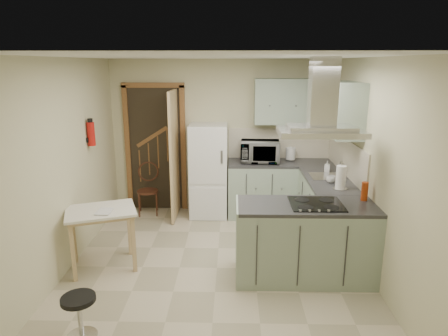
{
  "coord_description": "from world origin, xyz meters",
  "views": [
    {
      "loc": [
        0.18,
        -4.41,
        2.43
      ],
      "look_at": [
        0.08,
        0.45,
        1.15
      ],
      "focal_mm": 32.0,
      "sensor_mm": 36.0,
      "label": 1
    }
  ],
  "objects_px": {
    "extractor_hood": "(321,132)",
    "drop_leaf_table": "(103,239)",
    "fridge": "(209,171)",
    "microwave": "(260,152)",
    "peninsula": "(305,241)",
    "stool": "(80,317)",
    "bentwood_chair": "(148,191)"
  },
  "relations": [
    {
      "from": "extractor_hood",
      "to": "drop_leaf_table",
      "type": "bearing_deg",
      "value": 175.77
    },
    {
      "from": "fridge",
      "to": "microwave",
      "type": "distance_m",
      "value": 0.88
    },
    {
      "from": "drop_leaf_table",
      "to": "peninsula",
      "type": "bearing_deg",
      "value": -24.69
    },
    {
      "from": "peninsula",
      "to": "stool",
      "type": "xyz_separation_m",
      "value": [
        -2.22,
        -1.12,
        -0.24
      ]
    },
    {
      "from": "fridge",
      "to": "extractor_hood",
      "type": "height_order",
      "value": "extractor_hood"
    },
    {
      "from": "fridge",
      "to": "bentwood_chair",
      "type": "distance_m",
      "value": 1.07
    },
    {
      "from": "peninsula",
      "to": "drop_leaf_table",
      "type": "bearing_deg",
      "value": 175.59
    },
    {
      "from": "peninsula",
      "to": "bentwood_chair",
      "type": "height_order",
      "value": "peninsula"
    },
    {
      "from": "bentwood_chair",
      "to": "stool",
      "type": "height_order",
      "value": "bentwood_chair"
    },
    {
      "from": "bentwood_chair",
      "to": "stool",
      "type": "distance_m",
      "value": 3.1
    },
    {
      "from": "extractor_hood",
      "to": "bentwood_chair",
      "type": "bearing_deg",
      "value": 139.73
    },
    {
      "from": "stool",
      "to": "bentwood_chair",
      "type": "bearing_deg",
      "value": 90.37
    },
    {
      "from": "extractor_hood",
      "to": "microwave",
      "type": "distance_m",
      "value": 2.14
    },
    {
      "from": "stool",
      "to": "microwave",
      "type": "height_order",
      "value": "microwave"
    },
    {
      "from": "peninsula",
      "to": "drop_leaf_table",
      "type": "xyz_separation_m",
      "value": [
        -2.41,
        0.19,
        -0.08
      ]
    },
    {
      "from": "fridge",
      "to": "bentwood_chair",
      "type": "height_order",
      "value": "fridge"
    },
    {
      "from": "bentwood_chair",
      "to": "fridge",
      "type": "bearing_deg",
      "value": -9.33
    },
    {
      "from": "peninsula",
      "to": "microwave",
      "type": "xyz_separation_m",
      "value": [
        -0.4,
        1.98,
        0.62
      ]
    },
    {
      "from": "peninsula",
      "to": "stool",
      "type": "height_order",
      "value": "peninsula"
    },
    {
      "from": "peninsula",
      "to": "drop_leaf_table",
      "type": "distance_m",
      "value": 2.42
    },
    {
      "from": "drop_leaf_table",
      "to": "microwave",
      "type": "xyz_separation_m",
      "value": [
        2.0,
        1.79,
        0.69
      ]
    },
    {
      "from": "drop_leaf_table",
      "to": "bentwood_chair",
      "type": "height_order",
      "value": "bentwood_chair"
    },
    {
      "from": "drop_leaf_table",
      "to": "stool",
      "type": "distance_m",
      "value": 1.33
    },
    {
      "from": "drop_leaf_table",
      "to": "bentwood_chair",
      "type": "bearing_deg",
      "value": 64.26
    },
    {
      "from": "drop_leaf_table",
      "to": "extractor_hood",
      "type": "bearing_deg",
      "value": -24.52
    },
    {
      "from": "peninsula",
      "to": "bentwood_chair",
      "type": "xyz_separation_m",
      "value": [
        -2.24,
        1.98,
        -0.06
      ]
    },
    {
      "from": "fridge",
      "to": "stool",
      "type": "height_order",
      "value": "fridge"
    },
    {
      "from": "stool",
      "to": "microwave",
      "type": "bearing_deg",
      "value": 59.66
    },
    {
      "from": "extractor_hood",
      "to": "stool",
      "type": "xyz_separation_m",
      "value": [
        -2.32,
        -1.12,
        -1.51
      ]
    },
    {
      "from": "extractor_hood",
      "to": "bentwood_chair",
      "type": "height_order",
      "value": "extractor_hood"
    },
    {
      "from": "peninsula",
      "to": "extractor_hood",
      "type": "relative_size",
      "value": 1.72
    },
    {
      "from": "extractor_hood",
      "to": "microwave",
      "type": "relative_size",
      "value": 1.48
    }
  ]
}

